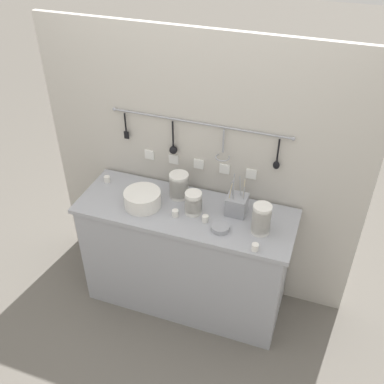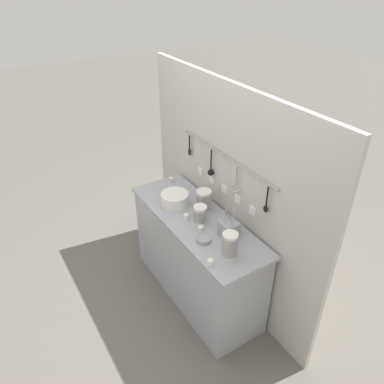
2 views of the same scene
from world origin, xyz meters
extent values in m
plane|color=#666059|center=(0.00, 0.00, 0.00)|extent=(20.00, 20.00, 0.00)
cube|color=#9EA0A8|center=(0.00, 0.00, 0.86)|extent=(1.48, 0.53, 0.03)
cube|color=#9EA0A8|center=(0.00, 0.00, 0.42)|extent=(1.43, 0.51, 0.85)
cube|color=#BCB7AD|center=(0.00, 0.30, 1.00)|extent=(2.28, 0.04, 1.99)
cylinder|color=#93969E|center=(0.00, 0.27, 1.39)|extent=(1.22, 0.01, 0.01)
sphere|color=#93969E|center=(-0.61, 0.27, 1.39)|extent=(0.02, 0.02, 0.02)
sphere|color=#93969E|center=(0.61, 0.27, 1.39)|extent=(0.02, 0.02, 0.02)
cylinder|color=black|center=(-0.53, 0.26, 1.31)|extent=(0.01, 0.01, 0.14)
cube|color=black|center=(-0.53, 0.26, 1.21)|extent=(0.04, 0.01, 0.06)
cylinder|color=#93969E|center=(-0.53, 0.27, 1.39)|extent=(0.00, 0.01, 0.02)
cylinder|color=black|center=(-0.18, 0.26, 1.28)|extent=(0.01, 0.01, 0.20)
sphere|color=black|center=(-0.18, 0.26, 1.16)|extent=(0.06, 0.06, 0.06)
cylinder|color=#93969E|center=(-0.18, 0.27, 1.39)|extent=(0.01, 0.01, 0.02)
cylinder|color=#93969E|center=(0.17, 0.26, 1.30)|extent=(0.01, 0.01, 0.16)
torus|color=#93969E|center=(0.17, 0.26, 1.18)|extent=(0.10, 0.10, 0.01)
cylinder|color=#93969E|center=(0.17, 0.27, 1.39)|extent=(0.01, 0.01, 0.02)
cylinder|color=black|center=(0.53, 0.26, 1.30)|extent=(0.01, 0.01, 0.16)
ellipsoid|color=black|center=(0.53, 0.26, 1.19)|extent=(0.04, 0.02, 0.06)
cylinder|color=#93969E|center=(0.53, 0.27, 1.39)|extent=(0.00, 0.01, 0.02)
cube|color=white|center=(-0.37, 0.28, 1.07)|extent=(0.07, 0.01, 0.07)
cube|color=white|center=(-0.19, 0.28, 1.07)|extent=(0.07, 0.01, 0.07)
cube|color=white|center=(0.00, 0.28, 1.07)|extent=(0.07, 0.01, 0.07)
cube|color=white|center=(0.19, 0.28, 1.07)|extent=(0.07, 0.01, 0.07)
cube|color=white|center=(0.37, 0.28, 1.07)|extent=(0.07, 0.01, 0.07)
cylinder|color=silver|center=(-0.09, 0.13, 0.90)|extent=(0.13, 0.13, 0.04)
cylinder|color=silver|center=(-0.09, 0.13, 0.92)|extent=(0.13, 0.13, 0.04)
cylinder|color=silver|center=(-0.09, 0.13, 0.95)|extent=(0.13, 0.13, 0.04)
cylinder|color=silver|center=(-0.09, 0.13, 0.97)|extent=(0.13, 0.13, 0.04)
cylinder|color=silver|center=(-0.09, 0.13, 0.99)|extent=(0.13, 0.13, 0.04)
cylinder|color=silver|center=(-0.09, 0.13, 1.02)|extent=(0.13, 0.13, 0.04)
cylinder|color=silver|center=(-0.09, 0.13, 1.04)|extent=(0.13, 0.13, 0.04)
cylinder|color=silver|center=(0.06, -0.01, 0.90)|extent=(0.11, 0.11, 0.05)
cylinder|color=silver|center=(0.06, -0.01, 0.93)|extent=(0.11, 0.11, 0.05)
cylinder|color=silver|center=(0.06, -0.01, 0.96)|extent=(0.11, 0.11, 0.05)
cylinder|color=silver|center=(0.06, -0.01, 0.99)|extent=(0.11, 0.11, 0.05)
cylinder|color=silver|center=(0.06, -0.01, 1.01)|extent=(0.11, 0.11, 0.05)
cylinder|color=silver|center=(0.52, -0.05, 0.90)|extent=(0.12, 0.12, 0.04)
cylinder|color=silver|center=(0.52, -0.05, 0.92)|extent=(0.12, 0.12, 0.04)
cylinder|color=silver|center=(0.52, -0.05, 0.95)|extent=(0.12, 0.12, 0.04)
cylinder|color=silver|center=(0.52, -0.05, 0.97)|extent=(0.12, 0.12, 0.04)
cylinder|color=silver|center=(0.52, -0.05, 0.99)|extent=(0.12, 0.12, 0.04)
cylinder|color=silver|center=(0.52, -0.05, 1.02)|extent=(0.12, 0.12, 0.04)
cylinder|color=silver|center=(0.52, -0.05, 1.04)|extent=(0.12, 0.12, 0.04)
cylinder|color=silver|center=(0.52, -0.05, 1.06)|extent=(0.12, 0.12, 0.04)
cylinder|color=silver|center=(-0.29, -0.05, 0.88)|extent=(0.25, 0.25, 0.01)
cylinder|color=silver|center=(-0.29, -0.05, 0.89)|extent=(0.25, 0.25, 0.01)
cylinder|color=silver|center=(-0.29, -0.05, 0.91)|extent=(0.25, 0.25, 0.01)
cylinder|color=silver|center=(-0.29, -0.05, 0.92)|extent=(0.25, 0.25, 0.01)
cylinder|color=silver|center=(-0.29, -0.05, 0.93)|extent=(0.25, 0.25, 0.01)
cylinder|color=silver|center=(-0.29, -0.05, 0.94)|extent=(0.25, 0.25, 0.01)
cylinder|color=silver|center=(-0.29, -0.05, 0.95)|extent=(0.25, 0.25, 0.01)
cylinder|color=silver|center=(-0.29, -0.05, 0.96)|extent=(0.25, 0.25, 0.01)
cylinder|color=silver|center=(-0.29, -0.05, 0.97)|extent=(0.25, 0.25, 0.01)
cylinder|color=silver|center=(-0.29, -0.05, 0.98)|extent=(0.25, 0.25, 0.01)
cylinder|color=#93969E|center=(0.28, -0.12, 0.89)|extent=(0.12, 0.12, 0.03)
cube|color=#93969E|center=(0.33, 0.09, 0.94)|extent=(0.13, 0.13, 0.13)
cylinder|color=#93969E|center=(0.28, 0.13, 1.05)|extent=(0.02, 0.01, 0.21)
cylinder|color=#C6B793|center=(0.37, 0.10, 1.04)|extent=(0.01, 0.01, 0.20)
cylinder|color=#C6B793|center=(0.29, 0.06, 1.03)|extent=(0.02, 0.03, 0.17)
cylinder|color=#93969E|center=(0.31, 0.06, 1.05)|extent=(0.01, 0.03, 0.21)
cylinder|color=#93969E|center=(0.37, 0.08, 1.03)|extent=(0.01, 0.03, 0.17)
cylinder|color=#93969E|center=(0.30, 0.11, 1.02)|extent=(0.02, 0.01, 0.16)
cylinder|color=#93969E|center=(0.29, 0.09, 1.03)|extent=(0.02, 0.03, 0.17)
cylinder|color=#93969E|center=(0.34, 0.12, 1.05)|extent=(0.03, 0.02, 0.21)
cylinder|color=silver|center=(0.53, -0.22, 0.90)|extent=(0.04, 0.04, 0.05)
cylinder|color=silver|center=(-0.65, 0.12, 0.90)|extent=(0.04, 0.04, 0.05)
cylinder|color=silver|center=(0.16, -0.07, 0.90)|extent=(0.04, 0.04, 0.05)
cylinder|color=silver|center=(-0.04, -0.08, 0.90)|extent=(0.04, 0.04, 0.05)
camera|label=1|loc=(0.83, -2.20, 2.75)|focal=42.00mm
camera|label=2|loc=(2.15, -1.40, 2.76)|focal=35.00mm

